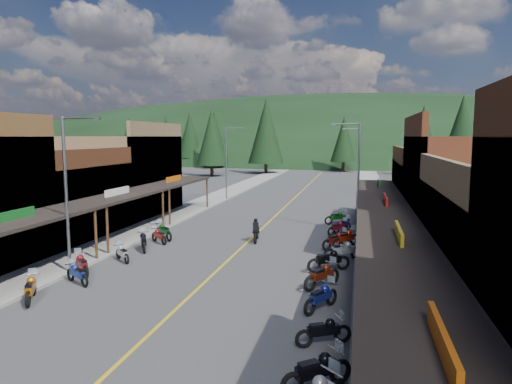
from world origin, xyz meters
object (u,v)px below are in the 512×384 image
Objects in this scene: bike_west_7 at (143,240)px; pedestrian_east_b at (369,211)px; shop_east_2 at (479,199)px; pine_9 at (481,141)px; streetlight_1 at (227,160)px; bike_east_12 at (337,217)px; bike_west_3 at (31,288)px; bike_east_10 at (338,227)px; shop_west_3 at (121,175)px; bike_east_3 at (324,330)px; pine_10 at (212,138)px; pine_2 at (266,131)px; bike_west_4 at (77,273)px; pine_3 at (344,139)px; bike_west_9 at (164,231)px; bike_west_8 at (159,235)px; bike_east_11 at (342,225)px; streetlight_3 at (358,158)px; rider_on_bike at (256,232)px; pine_11 at (462,135)px; pine_1 at (214,135)px; bike_west_5 at (82,263)px; bike_east_5 at (322,274)px; bike_east_2 at (317,369)px; bike_east_9 at (346,237)px; pine_5 at (502,131)px; bike_east_6 at (329,259)px; streetlight_2 at (356,172)px; bike_east_8 at (336,239)px; pedestrian_east_a at (396,285)px; bike_east_7 at (343,249)px; pine_0 at (130,139)px; pine_8 at (167,143)px; pine_4 at (423,135)px; streetlight_0 at (68,188)px; shop_east_3 at (446,195)px.

bike_west_7 is 18.34m from pedestrian_east_b.
pine_9 is at bearing 76.72° from shop_east_2.
streetlight_1 is 3.76× the size of bike_east_12.
bike_west_3 is 1.07× the size of bike_east_10.
shop_west_3 is 5.54× the size of bike_east_3.
shop_west_3 is 0.94× the size of pine_10.
pine_2 is 1.30× the size of pine_9.
bike_west_4 is (1.12, -29.24, -3.91)m from streetlight_1.
pine_3 is 6.05× the size of pedestrian_east_b.
bike_west_7 is 1.01× the size of bike_west_9.
bike_west_4 is 0.99× the size of bike_west_8.
pine_10 is 5.43× the size of bike_east_11.
rider_on_bike is (-6.41, -26.71, -3.81)m from streetlight_3.
bike_east_11 is (-0.06, 18.48, 0.05)m from bike_east_3.
bike_west_3 reaches higher than bike_west_8.
pine_11 is 51.48m from bike_east_3.
pine_1 is 5.81× the size of bike_west_5.
bike_east_5 is (12.04, 0.73, 0.05)m from bike_west_5.
pine_1 reaches higher than bike_west_5.
pine_9 is at bearing 60.26° from pine_11.
bike_east_2 is at bearing -49.98° from bike_east_5.
bike_west_9 is at bearing -127.72° from bike_east_11.
bike_east_9 is (24.43, -47.09, -6.12)m from pine_10.
bike_east_6 is at bearing -110.79° from pine_5.
streetlight_2 is 3.63× the size of bike_east_8.
rider_on_bike is (-6.41, -4.71, -3.81)m from streetlight_2.
pine_10 is at bearing -160.28° from pedestrian_east_a.
bike_west_4 is (-39.83, -79.24, -7.44)m from pine_5.
streetlight_2 is 13.81m from bike_east_5.
pine_3 is at bearing -107.13° from pedestrian_east_b.
shop_east_2 is 5.40× the size of bike_east_10.
bike_west_5 is 0.98× the size of bike_west_9.
bike_west_5 is 14.04m from bike_east_7.
bike_east_8 is at bearing -101.17° from streetlight_2.
pine_3 is at bearing 127.62° from bike_east_5.
pine_0 reaches higher than pedestrian_east_a.
pine_1 is at bearing 177.84° from bike_east_7.
bike_west_8 is 1.20× the size of pedestrian_east_a.
shop_east_2 is 5.59× the size of bike_west_8.
pedestrian_east_a reaches higher than bike_east_7.
bike_west_4 is at bearing -71.11° from pine_8.
bike_west_3 is at bearing -162.97° from bike_west_4.
bike_west_7 is at bearing -112.47° from streetlight_3.
bike_west_5 is at bearing -147.67° from bike_west_8.
bike_east_3 is (-11.88, -71.13, -6.68)m from pine_4.
bike_east_3 is at bearing -37.61° from pedestrian_east_a.
streetlight_0 is at bearing -159.63° from shop_east_2.
pine_0 is at bearing 136.67° from shop_east_3.
bike_west_3 is at bearing -81.25° from streetlight_0.
pine_9 is at bearing 133.91° from bike_east_3.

